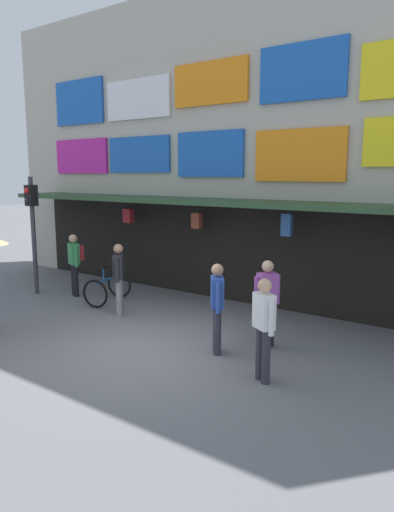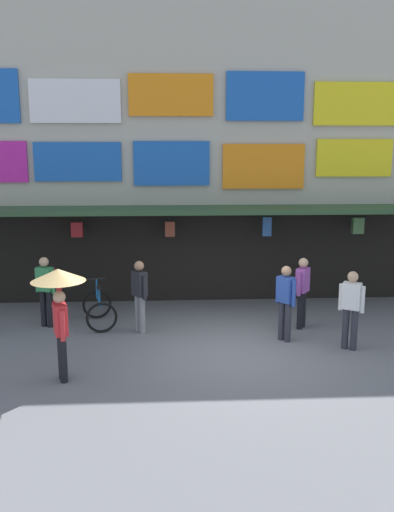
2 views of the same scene
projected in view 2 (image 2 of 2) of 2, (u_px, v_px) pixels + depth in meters
name	position (u px, v px, depth m)	size (l,w,h in m)	color
ground_plane	(234.00, 353.00, 10.96)	(80.00, 80.00, 0.00)	slate
shopfront	(216.00, 156.00, 14.65)	(18.00, 2.60, 8.00)	#B2AD9E
bicycle_parked	(99.00, 309.00, 12.61)	(0.96, 1.29, 1.05)	black
pedestrian_with_umbrella	(59.00, 293.00, 9.33)	(0.96, 0.96, 2.08)	black
pedestrian_in_purple	(285.00, 299.00, 11.47)	(0.40, 0.44, 1.68)	#2D2D38
pedestrian_in_red	(302.00, 289.00, 12.31)	(0.39, 0.45, 1.68)	black
pedestrian_in_black	(46.00, 286.00, 12.42)	(0.49, 0.45, 1.68)	black
pedestrian_in_white	(351.00, 306.00, 10.97)	(0.47, 0.37, 1.68)	#2D2D38
pedestrian_in_yellow	(140.00, 293.00, 11.99)	(0.39, 0.45, 1.68)	gray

